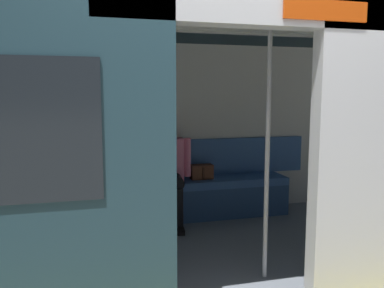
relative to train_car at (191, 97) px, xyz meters
name	(u,v)px	position (x,y,z in m)	size (l,w,h in m)	color
train_car	(191,97)	(0.00, 0.00, 0.00)	(6.40, 2.63, 2.18)	silver
bench_seat	(175,190)	(-0.06, -0.97, -1.08)	(2.75, 0.44, 0.46)	#38609E
person_seated	(167,164)	(0.04, -0.92, -0.76)	(0.55, 0.70, 1.19)	pink
handbag	(202,172)	(-0.40, -1.03, -0.89)	(0.26, 0.15, 0.17)	brown
book	(138,181)	(0.36, -1.02, -0.96)	(0.15, 0.22, 0.03)	#26598C
grab_pole_door	(170,159)	(0.34, 0.75, -0.42)	(0.04, 0.04, 2.04)	silver
grab_pole_far	(267,152)	(-0.45, 0.61, -0.42)	(0.04, 0.04, 2.04)	silver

